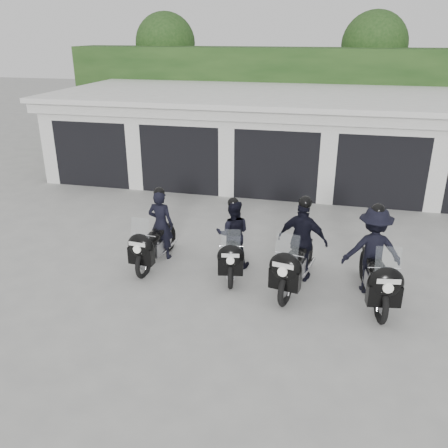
% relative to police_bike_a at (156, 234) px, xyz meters
% --- Properties ---
extents(ground, '(80.00, 80.00, 0.00)m').
position_rel_police_bike_a_xyz_m(ground, '(2.05, -0.54, -0.71)').
color(ground, '#A2A29C').
rests_on(ground, ground).
extents(garage_block, '(16.40, 6.80, 2.96)m').
position_rel_police_bike_a_xyz_m(garage_block, '(2.05, 7.52, 0.72)').
color(garage_block, silver).
rests_on(garage_block, ground).
extents(background_vegetation, '(20.00, 3.90, 5.80)m').
position_rel_police_bike_a_xyz_m(background_vegetation, '(2.42, 12.38, 2.06)').
color(background_vegetation, '#1A3613').
rests_on(background_vegetation, ground).
extents(police_bike_a, '(0.70, 2.04, 1.78)m').
position_rel_police_bike_a_xyz_m(police_bike_a, '(0.00, 0.00, 0.00)').
color(police_bike_a, black).
rests_on(police_bike_a, ground).
extents(police_bike_b, '(0.89, 1.93, 1.69)m').
position_rel_police_bike_a_xyz_m(police_bike_b, '(1.76, 0.06, 0.01)').
color(police_bike_b, black).
rests_on(police_bike_b, ground).
extents(police_bike_c, '(1.16, 2.21, 1.94)m').
position_rel_police_bike_a_xyz_m(police_bike_c, '(3.25, -0.24, 0.12)').
color(police_bike_c, black).
rests_on(police_bike_c, ground).
extents(police_bike_d, '(1.25, 2.24, 1.96)m').
position_rel_police_bike_a_xyz_m(police_bike_d, '(4.71, -0.39, 0.13)').
color(police_bike_d, black).
rests_on(police_bike_d, ground).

